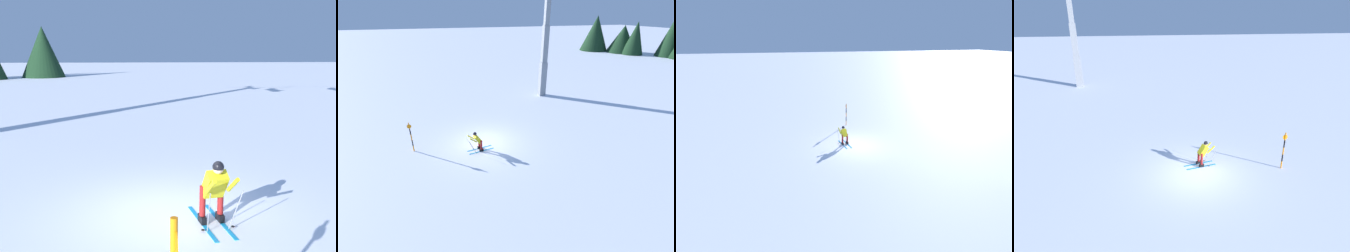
{
  "view_description": "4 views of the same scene",
  "coord_description": "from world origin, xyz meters",
  "views": [
    {
      "loc": [
        -0.68,
        -7.87,
        3.54
      ],
      "look_at": [
        0.24,
        2.64,
        1.49
      ],
      "focal_mm": 40.54,
      "sensor_mm": 36.0,
      "label": 1
    },
    {
      "loc": [
        14.0,
        -2.93,
        8.43
      ],
      "look_at": [
        0.44,
        1.5,
        1.29
      ],
      "focal_mm": 24.51,
      "sensor_mm": 36.0,
      "label": 2
    },
    {
      "loc": [
        5.25,
        16.26,
        7.97
      ],
      "look_at": [
        1.34,
        1.02,
        2.13
      ],
      "focal_mm": 25.5,
      "sensor_mm": 36.0,
      "label": 3
    },
    {
      "loc": [
        -12.28,
        3.41,
        7.71
      ],
      "look_at": [
        1.05,
        0.52,
        2.4
      ],
      "focal_mm": 29.54,
      "sensor_mm": 36.0,
      "label": 4
    }
  ],
  "objects": [
    {
      "name": "lift_tower_far",
      "position": [
        22.72,
        8.53,
        4.75
      ],
      "size": [
        0.75,
        2.51,
        11.41
      ],
      "color": "gray",
      "rests_on": "ground_plane"
    },
    {
      "name": "skier_carving_main",
      "position": [
        0.92,
        -0.64,
        0.82
      ],
      "size": [
        0.85,
        1.81,
        1.57
      ],
      "color": "#198CCC",
      "rests_on": "ground_plane"
    },
    {
      "name": "trail_marker_pole",
      "position": [
        -0.35,
        -4.77,
        1.14
      ],
      "size": [
        0.07,
        0.28,
        2.11
      ],
      "color": "orange",
      "rests_on": "ground_plane"
    },
    {
      "name": "ground_plane",
      "position": [
        0.0,
        0.0,
        0.0
      ],
      "size": [
        260.0,
        260.0,
        0.0
      ],
      "primitive_type": "plane",
      "color": "white"
    }
  ]
}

